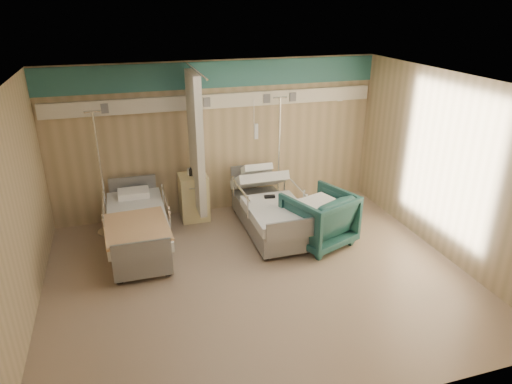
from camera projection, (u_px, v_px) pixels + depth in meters
ground at (258, 277)px, 6.69m from camera, size 6.00×5.00×0.00m
room_walls at (251, 151)px, 6.17m from camera, size 6.04×5.04×2.82m
bed_right at (269, 215)px, 7.87m from camera, size 1.00×2.16×0.63m
bed_left at (139, 233)px, 7.28m from camera, size 1.00×2.16×0.63m
bedside_cabinet at (194, 197)px, 8.31m from camera, size 0.50×0.48×0.85m
visitor_armchair at (319, 218)px, 7.45m from camera, size 1.25×1.27×0.90m
waffle_blanket at (319, 192)px, 7.21m from camera, size 0.71×0.67×0.06m
iv_stand_right at (278, 185)px, 8.79m from camera, size 0.38×0.38×2.15m
iv_stand_left at (106, 209)px, 7.79m from camera, size 0.38×0.38×2.15m
call_remote at (270, 197)px, 7.77m from camera, size 0.19×0.11×0.04m
tan_blanket at (136, 227)px, 6.73m from camera, size 0.97×1.20×0.04m
toiletry_bag at (196, 172)px, 8.13m from camera, size 0.26×0.22×0.12m
white_cup at (190, 172)px, 8.16m from camera, size 0.10×0.10×0.12m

